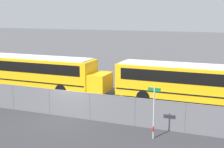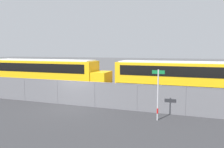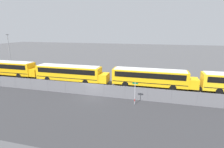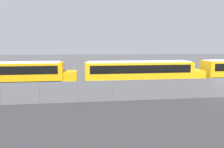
% 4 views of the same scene
% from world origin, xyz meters
% --- Properties ---
extents(school_bus_2, '(13.52, 2.49, 3.04)m').
position_xyz_m(school_bus_2, '(-20.83, 6.02, 1.83)').
color(school_bus_2, '#EDA80F').
rests_on(school_bus_2, ground_plane).
extents(school_bus_3, '(13.52, 2.49, 3.04)m').
position_xyz_m(school_bus_3, '(-6.55, 5.37, 1.83)').
color(school_bus_3, yellow).
rests_on(school_bus_3, ground_plane).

